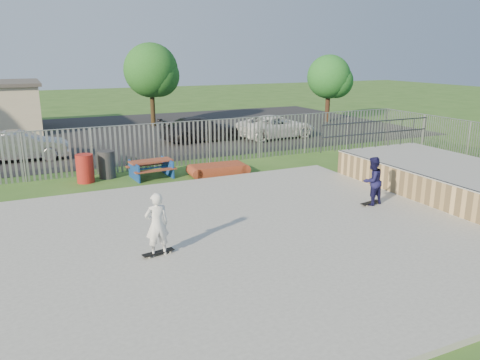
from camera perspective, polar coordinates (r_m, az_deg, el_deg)
name	(u,v)px	position (r m, az deg, el deg)	size (l,w,h in m)	color
ground	(208,246)	(12.52, -3.92, -8.01)	(120.00, 120.00, 0.00)	#335F20
concrete_slab	(208,243)	(12.49, -3.92, -7.69)	(15.00, 12.00, 0.15)	gray
quarter_pipe	(441,177)	(18.52, 23.26, 0.30)	(5.50, 7.05, 2.19)	tan
fence	(187,168)	(16.64, -6.50, 1.45)	(26.04, 16.02, 2.00)	gray
picnic_table	(151,169)	(19.43, -10.78, 1.36)	(1.82, 1.54, 0.72)	brown
funbox	(218,170)	(19.62, -2.66, 1.28)	(2.16, 1.15, 0.42)	maroon
trash_bin_red	(85,168)	(19.31, -18.37, 1.34)	(0.67, 0.67, 1.12)	maroon
trash_bin_grey	(107,164)	(19.75, -15.93, 1.83)	(0.67, 0.67, 1.12)	#2A2A2D
parking_lot	(97,135)	(30.44, -17.07, 5.24)	(40.00, 18.00, 0.02)	black
car_silver	(22,146)	(24.32, -25.09, 3.79)	(1.47, 4.23, 1.39)	#A0A0A4
car_dark	(201,129)	(27.19, -4.75, 6.22)	(1.93, 4.74, 1.38)	black
car_white	(276,127)	(28.20, 4.40, 6.52)	(2.23, 4.83, 1.34)	white
tree_mid	(151,70)	(33.10, -10.81, 12.99)	(3.66, 3.66, 5.64)	#3A2B17
tree_right	(329,77)	(35.37, 10.78, 12.24)	(3.15, 3.15, 4.85)	#3D2518
skateboard_a	(370,203)	(15.88, 15.62, -2.74)	(0.82, 0.34, 0.08)	black
skateboard_b	(158,253)	(11.77, -9.92, -8.79)	(0.82, 0.33, 0.08)	black
skater_navy	(372,181)	(15.68, 15.81, -0.12)	(0.77, 0.60, 1.58)	#161440
skater_white	(157,224)	(11.48, -10.09, -5.35)	(0.58, 0.38, 1.58)	white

